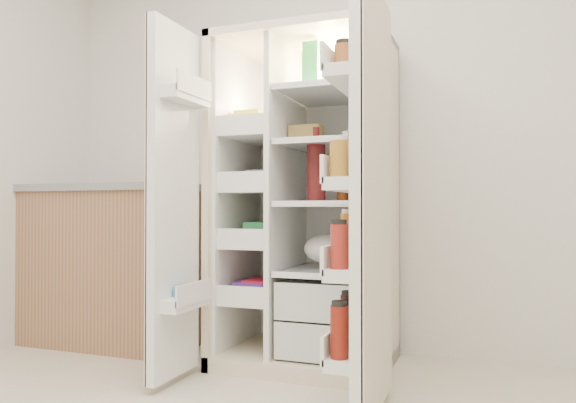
% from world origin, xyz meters
% --- Properties ---
extents(wall_back, '(4.00, 0.02, 2.70)m').
position_xyz_m(wall_back, '(0.00, 2.00, 1.35)').
color(wall_back, silver).
rests_on(wall_back, floor).
extents(refrigerator, '(0.92, 0.70, 1.80)m').
position_xyz_m(refrigerator, '(-0.15, 1.65, 0.75)').
color(refrigerator, beige).
rests_on(refrigerator, floor).
extents(freezer_door, '(0.15, 0.40, 1.72)m').
position_xyz_m(freezer_door, '(-0.67, 1.05, 0.89)').
color(freezer_door, white).
rests_on(freezer_door, floor).
extents(fridge_door, '(0.17, 0.58, 1.72)m').
position_xyz_m(fridge_door, '(0.31, 0.96, 0.87)').
color(fridge_door, white).
rests_on(fridge_door, floor).
extents(kitchen_counter, '(1.39, 0.74, 1.01)m').
position_xyz_m(kitchen_counter, '(-1.59, 1.69, 0.51)').
color(kitchen_counter, '#9F704F').
rests_on(kitchen_counter, floor).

